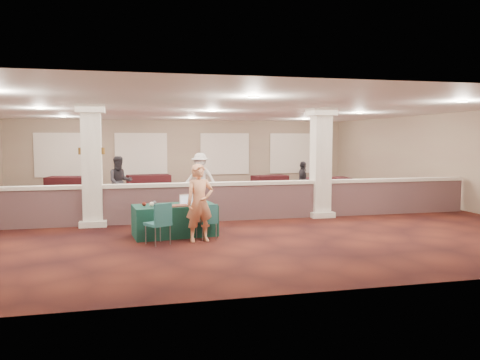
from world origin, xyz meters
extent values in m
plane|color=#491B12|center=(0.00, 0.00, 0.00)|extent=(16.00, 16.00, 0.00)
cube|color=#8A6F5F|center=(0.00, 8.00, 1.60)|extent=(16.00, 0.04, 3.20)
cube|color=#8A6F5F|center=(0.00, -8.00, 1.60)|extent=(16.00, 0.04, 3.20)
cube|color=#8A6F5F|center=(8.00, 0.00, 1.60)|extent=(0.04, 16.00, 3.20)
cube|color=silver|center=(0.00, 0.00, 3.20)|extent=(16.00, 16.00, 0.02)
cube|color=brown|center=(0.00, -1.50, 0.50)|extent=(15.60, 0.20, 1.00)
cube|color=silver|center=(0.00, -1.50, 1.05)|extent=(15.60, 0.28, 0.10)
cube|color=silver|center=(-3.50, -1.50, 1.60)|extent=(0.50, 0.50, 3.20)
cube|color=silver|center=(-3.50, -1.50, 0.08)|extent=(0.70, 0.70, 0.16)
cube|color=silver|center=(-3.50, -1.50, 3.10)|extent=(0.72, 0.72, 0.20)
cube|color=silver|center=(3.00, -1.50, 1.60)|extent=(0.50, 0.50, 3.20)
cube|color=silver|center=(3.00, -1.50, 0.08)|extent=(0.70, 0.70, 0.16)
cube|color=silver|center=(3.00, -1.50, 3.10)|extent=(0.72, 0.72, 0.20)
cylinder|color=brown|center=(-3.78, -1.50, 2.00)|extent=(0.12, 0.12, 0.18)
cylinder|color=white|center=(-3.78, -1.50, 2.00)|extent=(0.09, 0.09, 0.10)
cylinder|color=brown|center=(-3.22, -1.50, 2.00)|extent=(0.12, 0.12, 0.18)
cylinder|color=white|center=(-3.22, -1.50, 2.00)|extent=(0.09, 0.09, 0.10)
cube|color=#0D322F|center=(-1.50, -3.30, 0.37)|extent=(2.03, 1.19, 0.74)
cube|color=#1F5B59|center=(-0.82, -3.85, 0.40)|extent=(0.51, 0.51, 0.05)
cube|color=#1F5B59|center=(-0.77, -4.03, 0.63)|extent=(0.39, 0.15, 0.40)
cylinder|color=slate|center=(-0.94, -4.06, 0.19)|extent=(0.03, 0.03, 0.38)
cylinder|color=slate|center=(-0.61, -3.97, 0.19)|extent=(0.03, 0.03, 0.38)
cylinder|color=slate|center=(-1.03, -3.73, 0.19)|extent=(0.03, 0.03, 0.38)
cylinder|color=slate|center=(-0.70, -3.64, 0.19)|extent=(0.03, 0.03, 0.38)
cube|color=#1F5B59|center=(-1.95, -4.15, 0.45)|extent=(0.63, 0.63, 0.06)
cube|color=#1F5B59|center=(-1.84, -4.33, 0.70)|extent=(0.41, 0.27, 0.44)
cylinder|color=slate|center=(-2.02, -4.41, 0.21)|extent=(0.03, 0.03, 0.42)
cylinder|color=slate|center=(-1.69, -4.22, 0.21)|extent=(0.03, 0.03, 0.42)
cylinder|color=slate|center=(-2.21, -4.08, 0.21)|extent=(0.03, 0.03, 0.42)
cylinder|color=slate|center=(-1.88, -3.89, 0.21)|extent=(0.03, 0.03, 0.42)
imported|color=tan|center=(-1.00, -4.06, 0.88)|extent=(0.70, 0.52, 1.76)
cube|color=black|center=(-6.35, 1.92, 0.37)|extent=(1.95, 1.22, 0.74)
cube|color=black|center=(-0.87, 0.30, 0.39)|extent=(2.11, 1.47, 0.78)
cube|color=black|center=(5.12, 3.00, 0.39)|extent=(1.96, 1.05, 0.77)
cube|color=black|center=(-4.93, 5.91, 0.38)|extent=(2.05, 1.33, 0.77)
cube|color=black|center=(-1.73, 6.50, 0.37)|extent=(1.95, 1.18, 0.74)
cube|color=black|center=(3.74, 6.12, 0.32)|extent=(1.74, 1.14, 0.65)
imported|color=black|center=(-2.87, 1.90, 0.87)|extent=(0.90, 0.61, 1.73)
imported|color=white|center=(0.02, 2.74, 0.90)|extent=(1.27, 0.96, 1.80)
imported|color=black|center=(3.64, 1.66, 0.75)|extent=(0.82, 0.97, 1.50)
imported|color=black|center=(-4.00, 4.13, 0.80)|extent=(0.87, 0.62, 1.60)
cube|color=silver|center=(-1.19, -3.31, 0.75)|extent=(0.36, 0.27, 0.02)
cube|color=silver|center=(-1.21, -3.19, 0.87)|extent=(0.33, 0.05, 0.22)
cube|color=#ADBACF|center=(-1.20, -3.20, 0.86)|extent=(0.30, 0.04, 0.19)
cube|color=#C3431F|center=(-1.42, -3.54, 0.76)|extent=(0.44, 0.35, 0.03)
sphere|color=beige|center=(-2.04, -3.46, 0.80)|extent=(0.11, 0.11, 0.11)
sphere|color=#5E1312|center=(-2.21, -3.33, 0.79)|extent=(0.10, 0.10, 0.10)
sphere|color=#46464A|center=(-1.97, -3.23, 0.79)|extent=(0.11, 0.11, 0.11)
cube|color=#B11219|center=(-0.81, -3.50, 0.75)|extent=(0.12, 0.04, 0.01)
camera|label=1|loc=(-2.51, -14.45, 2.31)|focal=35.00mm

